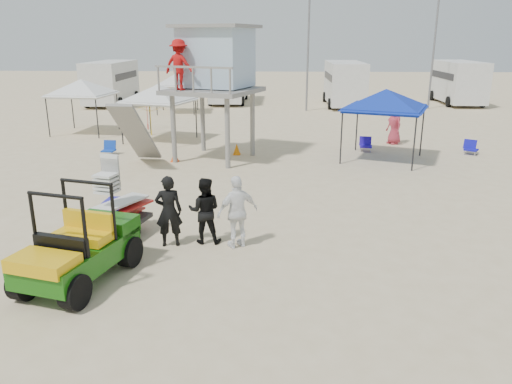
{
  "coord_description": "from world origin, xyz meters",
  "views": [
    {
      "loc": [
        1.04,
        -8.88,
        4.99
      ],
      "look_at": [
        0.5,
        3.0,
        1.3
      ],
      "focal_mm": 35.0,
      "sensor_mm": 36.0,
      "label": 1
    }
  ],
  "objects_px": {
    "man_left": "(169,211)",
    "canopy_blue": "(386,92)",
    "lifeguard_tower": "(211,63)",
    "surf_trailer": "(112,210)",
    "utility_cart": "(75,240)"
  },
  "relations": [
    {
      "from": "utility_cart",
      "to": "lifeguard_tower",
      "type": "height_order",
      "value": "lifeguard_tower"
    },
    {
      "from": "surf_trailer",
      "to": "lifeguard_tower",
      "type": "bearing_deg",
      "value": 81.58
    },
    {
      "from": "man_left",
      "to": "canopy_blue",
      "type": "height_order",
      "value": "canopy_blue"
    },
    {
      "from": "surf_trailer",
      "to": "canopy_blue",
      "type": "relative_size",
      "value": 0.62
    },
    {
      "from": "lifeguard_tower",
      "to": "man_left",
      "type": "bearing_deg",
      "value": -89.1
    },
    {
      "from": "man_left",
      "to": "canopy_blue",
      "type": "xyz_separation_m",
      "value": [
        7.08,
        9.55,
        1.93
      ]
    },
    {
      "from": "surf_trailer",
      "to": "man_left",
      "type": "xyz_separation_m",
      "value": [
        1.52,
        -0.3,
        0.11
      ]
    },
    {
      "from": "canopy_blue",
      "to": "surf_trailer",
      "type": "bearing_deg",
      "value": -132.92
    },
    {
      "from": "canopy_blue",
      "to": "man_left",
      "type": "bearing_deg",
      "value": -126.57
    },
    {
      "from": "surf_trailer",
      "to": "canopy_blue",
      "type": "bearing_deg",
      "value": 47.08
    },
    {
      "from": "man_left",
      "to": "lifeguard_tower",
      "type": "height_order",
      "value": "lifeguard_tower"
    },
    {
      "from": "utility_cart",
      "to": "lifeguard_tower",
      "type": "relative_size",
      "value": 0.55
    },
    {
      "from": "utility_cart",
      "to": "man_left",
      "type": "xyz_separation_m",
      "value": [
        1.52,
        2.04,
        -0.06
      ]
    },
    {
      "from": "utility_cart",
      "to": "canopy_blue",
      "type": "relative_size",
      "value": 0.76
    },
    {
      "from": "utility_cart",
      "to": "surf_trailer",
      "type": "bearing_deg",
      "value": 89.83
    }
  ]
}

